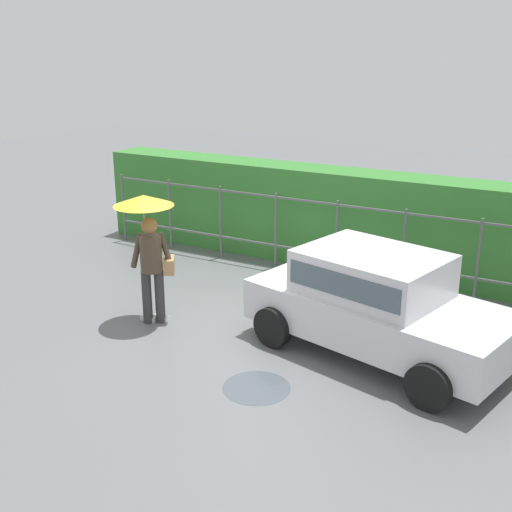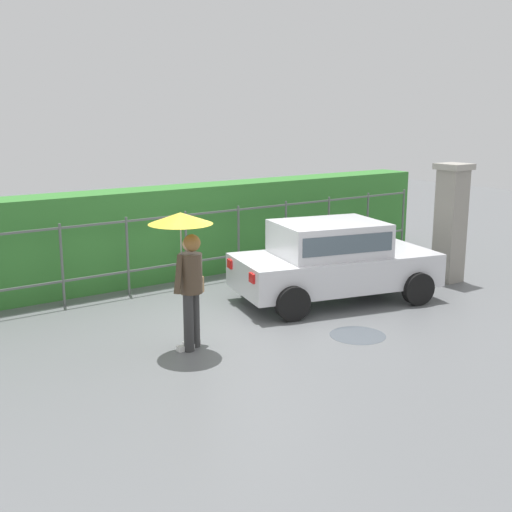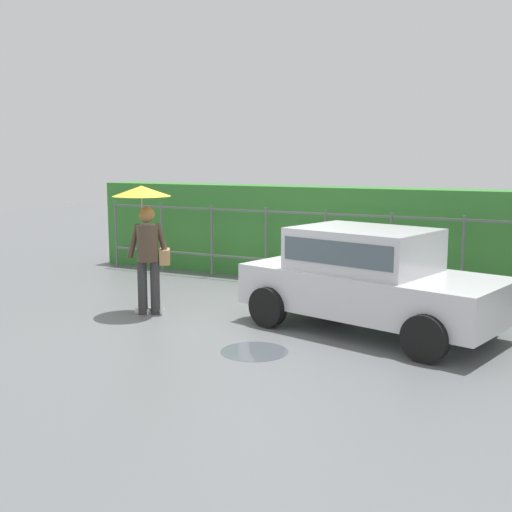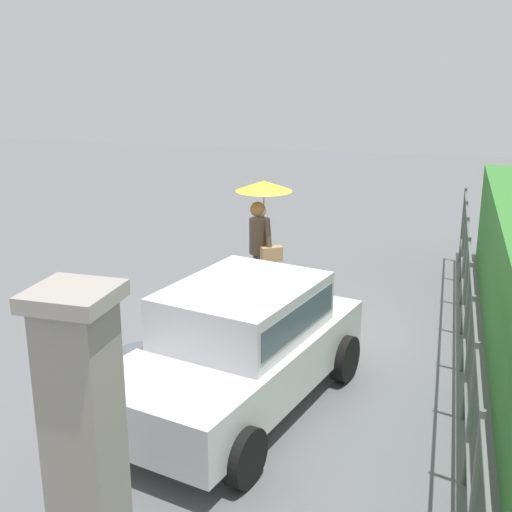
{
  "view_description": "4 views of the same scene",
  "coord_description": "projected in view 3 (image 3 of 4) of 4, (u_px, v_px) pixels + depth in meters",
  "views": [
    {
      "loc": [
        4.33,
        -7.91,
        4.21
      ],
      "look_at": [
        0.05,
        -0.21,
        1.26
      ],
      "focal_mm": 44.7,
      "sensor_mm": 36.0,
      "label": 1
    },
    {
      "loc": [
        -6.06,
        -8.53,
        3.43
      ],
      "look_at": [
        -0.17,
        -0.23,
        1.16
      ],
      "focal_mm": 45.47,
      "sensor_mm": 36.0,
      "label": 2
    },
    {
      "loc": [
        4.45,
        -8.61,
        2.49
      ],
      "look_at": [
        0.25,
        -0.43,
        1.05
      ],
      "focal_mm": 44.45,
      "sensor_mm": 36.0,
      "label": 3
    },
    {
      "loc": [
        8.64,
        2.26,
        4.01
      ],
      "look_at": [
        -0.25,
        -0.27,
        1.22
      ],
      "focal_mm": 47.22,
      "sensor_mm": 36.0,
      "label": 4
    }
  ],
  "objects": [
    {
      "name": "ground_plane",
      "position": [
        254.0,
        317.0,
        9.96
      ],
      "size": [
        40.0,
        40.0,
        0.0
      ],
      "primitive_type": "plane",
      "color": "slate"
    },
    {
      "name": "car",
      "position": [
        368.0,
        275.0,
        9.12
      ],
      "size": [
        3.98,
        2.54,
        1.48
      ],
      "rotation": [
        0.0,
        0.0,
        -0.24
      ],
      "color": "silver",
      "rests_on": "ground"
    },
    {
      "name": "pedestrian",
      "position": [
        146.0,
        224.0,
        9.98
      ],
      "size": [
        0.92,
        0.92,
        2.04
      ],
      "rotation": [
        0.0,
        0.0,
        2.16
      ],
      "color": "#333333",
      "rests_on": "ground"
    },
    {
      "name": "fence_section",
      "position": [
        357.0,
        247.0,
        11.81
      ],
      "size": [
        11.45,
        0.05,
        1.5
      ],
      "color": "#59605B",
      "rests_on": "ground"
    },
    {
      "name": "hedge_row",
      "position": [
        370.0,
        236.0,
        12.48
      ],
      "size": [
        12.4,
        0.9,
        1.9
      ],
      "primitive_type": "cube",
      "color": "#387F33",
      "rests_on": "ground"
    },
    {
      "name": "puddle_near",
      "position": [
        254.0,
        351.0,
        8.19
      ],
      "size": [
        0.88,
        0.88,
        0.0
      ],
      "primitive_type": "cylinder",
      "color": "#4C545B",
      "rests_on": "ground"
    }
  ]
}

